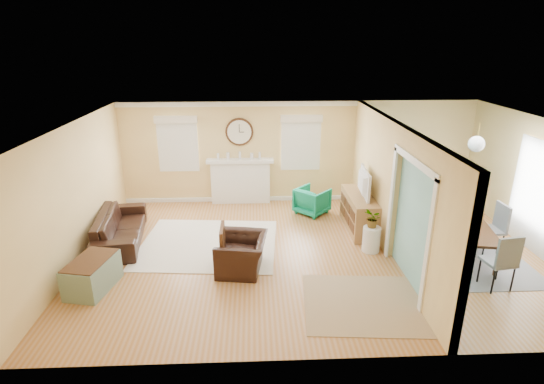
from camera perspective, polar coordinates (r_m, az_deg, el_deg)
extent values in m
plane|color=#A4642A|center=(8.63, 5.45, -8.11)|extent=(9.00, 9.00, 0.00)
cube|color=tan|center=(10.95, 3.57, 5.36)|extent=(9.00, 0.02, 2.60)
cube|color=tan|center=(5.43, 10.21, -10.79)|extent=(9.00, 0.02, 2.60)
cube|color=tan|center=(8.70, -25.05, -0.42)|extent=(0.02, 6.00, 2.60)
cube|color=tan|center=(9.81, 32.74, 0.42)|extent=(0.02, 6.00, 2.60)
cube|color=white|center=(7.77, 6.08, 9.09)|extent=(9.00, 6.00, 0.02)
cube|color=tan|center=(9.72, 13.39, 2.96)|extent=(0.12, 3.20, 2.60)
cube|color=tan|center=(6.32, 22.73, -7.48)|extent=(0.12, 1.00, 2.60)
cube|color=tan|center=(7.16, 19.34, 5.51)|extent=(0.12, 1.80, 0.40)
cube|color=white|center=(8.32, 15.70, -1.59)|extent=(0.04, 0.12, 2.20)
cube|color=white|center=(6.78, 20.25, -7.13)|extent=(0.04, 0.12, 2.20)
cube|color=white|center=(7.18, 18.64, 3.98)|extent=(0.04, 1.92, 0.12)
cube|color=#6AA5A8|center=(8.47, 16.32, 0.19)|extent=(0.02, 6.00, 2.60)
cube|color=white|center=(11.00, -4.24, 1.33)|extent=(1.50, 0.24, 1.10)
cube|color=white|center=(10.80, -4.33, 4.20)|extent=(1.70, 0.30, 0.08)
cube|color=black|center=(11.11, -4.22, 1.25)|extent=(0.85, 0.02, 0.75)
cube|color=gold|center=(11.03, -4.23, 0.67)|extent=(0.85, 0.02, 0.62)
cylinder|color=#4B2C18|center=(10.75, -4.41, 8.07)|extent=(0.70, 0.06, 0.70)
cylinder|color=silver|center=(10.71, -4.41, 8.03)|extent=(0.60, 0.01, 0.60)
cube|color=black|center=(10.69, -4.43, 8.55)|extent=(0.02, 0.01, 0.20)
cube|color=black|center=(10.70, -4.09, 8.03)|extent=(0.12, 0.01, 0.02)
cube|color=white|center=(10.98, -12.52, 6.31)|extent=(0.90, 0.03, 1.30)
cube|color=white|center=(10.95, -12.55, 6.27)|extent=(1.00, 0.04, 1.40)
cube|color=#EEE0C9|center=(10.79, -12.83, 9.47)|extent=(1.05, 0.10, 0.18)
cube|color=white|center=(10.88, 3.88, 6.61)|extent=(0.90, 0.03, 1.30)
cube|color=white|center=(10.85, 3.89, 6.58)|extent=(1.00, 0.04, 1.40)
cube|color=#EEE0C9|center=(10.69, 3.99, 9.82)|extent=(1.05, 0.10, 0.18)
cube|color=white|center=(9.85, 32.39, -0.68)|extent=(0.03, 1.60, 2.10)
cube|color=white|center=(9.84, 32.24, -0.68)|extent=(0.03, 1.70, 2.20)
cylinder|color=gold|center=(8.75, 26.03, 7.42)|extent=(0.02, 0.02, 0.30)
sphere|color=white|center=(8.80, 25.78, 5.84)|extent=(0.30, 0.30, 0.30)
cube|color=#EEE0C9|center=(9.02, -8.52, -6.90)|extent=(2.96, 2.62, 0.01)
cube|color=tan|center=(7.27, 12.81, -14.41)|extent=(2.19, 1.84, 0.01)
cube|color=slate|center=(9.34, 23.97, -7.56)|extent=(2.19, 2.73, 0.01)
imported|color=black|center=(9.47, -19.74, -4.51)|extent=(1.14, 2.28, 0.64)
imported|color=black|center=(7.88, -4.05, -8.31)|extent=(1.00, 1.10, 0.65)
imported|color=#048261|center=(10.38, 5.42, -1.17)|extent=(0.99, 0.99, 0.65)
cube|color=gray|center=(7.95, -23.01, -10.20)|extent=(0.77, 1.06, 0.53)
cube|color=#4B2C18|center=(7.82, -23.28, -8.44)|extent=(0.73, 1.01, 0.02)
cube|color=olive|center=(9.67, 11.62, -2.66)|extent=(0.53, 1.59, 0.80)
cube|color=#4B2C18|center=(9.12, 10.74, -2.98)|extent=(0.01, 0.42, 0.22)
cube|color=#4B2C18|center=(9.23, 10.63, -4.52)|extent=(0.01, 0.42, 0.22)
cube|color=#4B2C18|center=(9.55, 10.12, -1.87)|extent=(0.01, 0.42, 0.22)
cube|color=#4B2C18|center=(9.65, 10.02, -3.36)|extent=(0.01, 0.42, 0.22)
cube|color=#4B2C18|center=(9.98, 9.55, -0.87)|extent=(0.01, 0.42, 0.22)
cube|color=#4B2C18|center=(10.08, 9.46, -2.30)|extent=(0.01, 0.42, 0.22)
imported|color=black|center=(9.42, 11.79, 1.24)|extent=(0.22, 1.03, 0.59)
cylinder|color=white|center=(8.78, 13.21, -6.20)|extent=(0.35, 0.35, 0.52)
imported|color=#337F33|center=(8.59, 13.44, -3.48)|extent=(0.33, 0.38, 0.39)
imported|color=#4B2C18|center=(9.21, 24.24, -5.86)|extent=(1.30, 1.92, 0.62)
cube|color=slate|center=(10.16, 21.98, -2.33)|extent=(0.50, 0.50, 0.05)
cube|color=slate|center=(10.08, 22.16, -1.01)|extent=(0.42, 0.14, 0.50)
cylinder|color=black|center=(10.47, 22.03, -3.11)|extent=(0.03, 0.03, 0.42)
cylinder|color=black|center=(10.23, 23.12, -3.81)|extent=(0.03, 0.03, 0.42)
cylinder|color=black|center=(10.28, 20.49, -3.33)|extent=(0.03, 0.03, 0.42)
cylinder|color=black|center=(10.03, 21.57, -4.05)|extent=(0.03, 0.03, 0.42)
cube|color=slate|center=(8.22, 28.13, -8.27)|extent=(0.52, 0.52, 0.05)
cube|color=slate|center=(8.11, 28.44, -6.57)|extent=(0.46, 0.12, 0.54)
cylinder|color=black|center=(8.11, 27.59, -10.67)|extent=(0.03, 0.03, 0.46)
cylinder|color=black|center=(8.35, 26.06, -9.49)|extent=(0.03, 0.03, 0.46)
cylinder|color=black|center=(8.33, 29.62, -10.21)|extent=(0.03, 0.03, 0.46)
cylinder|color=black|center=(8.57, 28.07, -9.09)|extent=(0.03, 0.03, 0.46)
cube|color=white|center=(8.91, 20.52, -5.48)|extent=(0.43, 0.43, 0.05)
cube|color=white|center=(8.82, 20.69, -4.12)|extent=(0.09, 0.39, 0.46)
cylinder|color=black|center=(9.05, 19.01, -6.43)|extent=(0.03, 0.03, 0.39)
cylinder|color=black|center=(9.20, 20.75, -6.23)|extent=(0.03, 0.03, 0.39)
cylinder|color=black|center=(8.81, 19.92, -7.30)|extent=(0.03, 0.03, 0.39)
cylinder|color=black|center=(8.96, 21.70, -7.07)|extent=(0.03, 0.03, 0.39)
cube|color=slate|center=(9.44, 27.26, -4.57)|extent=(0.47, 0.47, 0.05)
cube|color=slate|center=(9.35, 27.52, -3.06)|extent=(0.07, 0.45, 0.54)
cylinder|color=black|center=(9.50, 28.52, -6.36)|extent=(0.03, 0.03, 0.45)
cylinder|color=black|center=(9.31, 26.62, -6.56)|extent=(0.03, 0.03, 0.45)
cylinder|color=black|center=(9.78, 27.40, -5.45)|extent=(0.03, 0.03, 0.45)
cylinder|color=black|center=(9.59, 25.53, -5.62)|extent=(0.03, 0.03, 0.45)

